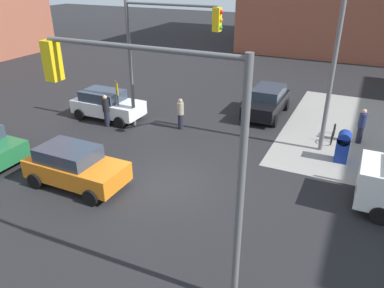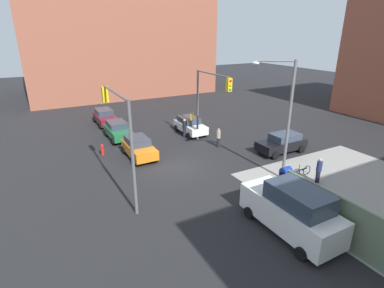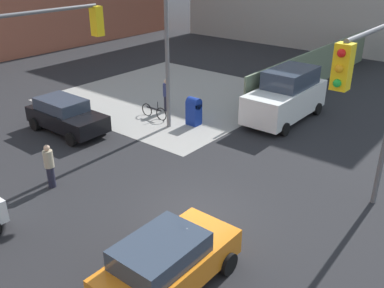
{
  "view_description": "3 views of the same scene",
  "coord_description": "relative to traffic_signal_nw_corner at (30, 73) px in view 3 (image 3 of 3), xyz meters",
  "views": [
    {
      "loc": [
        6.56,
        -11.37,
        7.97
      ],
      "look_at": [
        1.19,
        -0.07,
        2.0
      ],
      "focal_mm": 35.0,
      "sensor_mm": 36.0,
      "label": 1
    },
    {
      "loc": [
        18.6,
        -8.64,
        9.57
      ],
      "look_at": [
        1.41,
        0.71,
        2.2
      ],
      "focal_mm": 28.0,
      "sensor_mm": 36.0,
      "label": 2
    },
    {
      "loc": [
        -9.49,
        -7.66,
        8.13
      ],
      "look_at": [
        0.27,
        0.29,
        2.37
      ],
      "focal_mm": 40.0,
      "sensor_mm": 36.0,
      "label": 3
    }
  ],
  "objects": [
    {
      "name": "sidewalk_corner",
      "position": [
        11.58,
        4.5,
        -4.6
      ],
      "size": [
        12.0,
        12.0,
        0.01
      ],
      "primitive_type": "cube",
      "color": "gray",
      "rests_on": "ground"
    },
    {
      "name": "van_white_delivery",
      "position": [
        12.35,
        -2.7,
        -3.33
      ],
      "size": [
        5.4,
        2.32,
        2.62
      ],
      "color": "white",
      "rests_on": "ground"
    },
    {
      "name": "hatchback_black",
      "position": [
        4.18,
        4.71,
        -3.76
      ],
      "size": [
        2.02,
        4.29,
        1.62
      ],
      "color": "black",
      "rests_on": "ground"
    },
    {
      "name": "mailbox_blue",
      "position": [
        8.78,
        0.5,
        -3.84
      ],
      "size": [
        0.56,
        0.64,
        1.43
      ],
      "color": "navy",
      "rests_on": "ground"
    },
    {
      "name": "bicycle_leaning_on_fence",
      "position": [
        8.18,
        2.7,
        -4.26
      ],
      "size": [
        0.05,
        1.75,
        0.97
      ],
      "color": "black",
      "rests_on": "ground"
    },
    {
      "name": "traffic_signal_nw_corner",
      "position": [
        0.0,
        0.0,
        0.0
      ],
      "size": [
        5.08,
        0.36,
        6.5
      ],
      "color": "#59595B",
      "rests_on": "ground"
    },
    {
      "name": "pedestrian_walking_north",
      "position": [
        0.58,
        0.7,
        -3.72
      ],
      "size": [
        0.36,
        0.36,
        1.71
      ],
      "rotation": [
        0.0,
        0.0,
        0.56
      ],
      "color": "#9E937A",
      "rests_on": "ground"
    },
    {
      "name": "sedan_orange",
      "position": [
        -0.58,
        -6.19,
        -3.76
      ],
      "size": [
        4.03,
        2.02,
        1.62
      ],
      "color": "orange",
      "rests_on": "ground"
    },
    {
      "name": "construction_fence",
      "position": [
        19.15,
        -1.3,
        -3.41
      ],
      "size": [
        17.15,
        0.12,
        2.4
      ],
      "primitive_type": "cube",
      "color": "#607056",
      "rests_on": "ground"
    },
    {
      "name": "ground_plane",
      "position": [
        2.58,
        -4.5,
        -4.61
      ],
      "size": [
        120.0,
        120.0,
        0.0
      ],
      "primitive_type": "plane",
      "color": "black"
    },
    {
      "name": "pedestrian_waiting",
      "position": [
        9.38,
        2.9,
        -3.68
      ],
      "size": [
        0.36,
        0.36,
        1.78
      ],
      "rotation": [
        0.0,
        0.0,
        1.82
      ],
      "color": "navy",
      "rests_on": "ground"
    },
    {
      "name": "traffic_signal_se_corner",
      "position": [
        5.02,
        -9.0,
        0.02
      ],
      "size": [
        5.4,
        0.36,
        6.5
      ],
      "color": "#59595B",
      "rests_on": "ground"
    },
    {
      "name": "street_lamp_corner",
      "position": [
        7.57,
        0.99,
        0.09
      ],
      "size": [
        1.73,
        2.27,
        8.0
      ],
      "color": "slate",
      "rests_on": "ground"
    }
  ]
}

